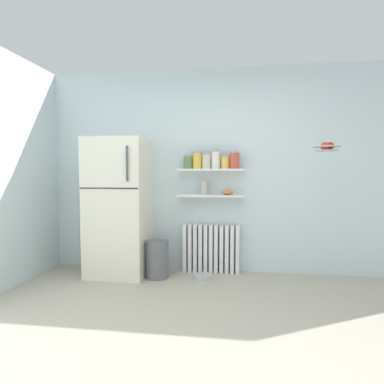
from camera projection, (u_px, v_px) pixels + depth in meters
ground_plane at (205, 322)px, 2.82m from camera, size 7.04×7.04×0.00m
back_wall at (217, 171)px, 4.27m from camera, size 7.04×0.10×2.60m
refrigerator at (119, 207)px, 4.11m from camera, size 0.71×0.66×1.70m
radiator at (211, 249)px, 4.22m from camera, size 0.72×0.12×0.61m
wall_shelf_lower at (211, 196)px, 4.14m from camera, size 0.84×0.22×0.02m
wall_shelf_upper at (211, 170)px, 4.12m from camera, size 0.84×0.22×0.02m
storage_jar_0 at (188, 162)px, 4.16m from camera, size 0.11×0.11×0.18m
storage_jar_1 at (197, 160)px, 4.14m from camera, size 0.11×0.11×0.22m
storage_jar_2 at (206, 161)px, 4.13m from camera, size 0.11×0.11×0.19m
storage_jar_3 at (216, 160)px, 4.11m from camera, size 0.11×0.11×0.23m
storage_jar_4 at (225, 162)px, 4.09m from camera, size 0.10×0.10×0.17m
storage_jar_5 at (235, 160)px, 4.08m from camera, size 0.12×0.12×0.21m
vase at (204, 188)px, 4.15m from camera, size 0.09×0.09×0.17m
shelf_bowl at (228, 192)px, 4.11m from camera, size 0.15×0.15×0.07m
trash_bin at (157, 259)px, 4.00m from camera, size 0.27×0.27×0.45m
pet_food_bowl at (203, 277)px, 3.97m from camera, size 0.21×0.21×0.05m
hanging_fruit_basket at (327, 147)px, 3.53m from camera, size 0.29×0.29×0.09m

